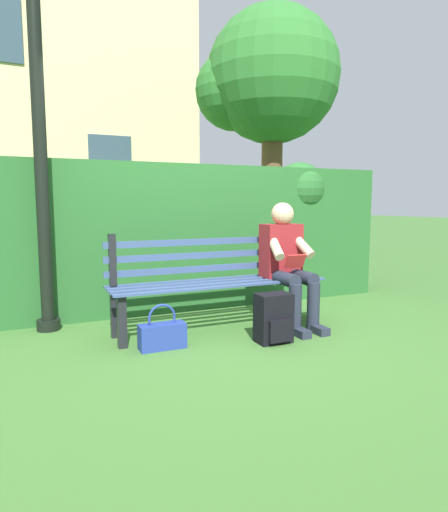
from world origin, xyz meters
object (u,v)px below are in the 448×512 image
(lamp_post, at_px, (37,91))
(tree, at_px, (266,82))
(person_seated, at_px, (287,260))
(park_bench, at_px, (217,279))
(backpack, at_px, (274,318))
(handbag, at_px, (162,335))

(lamp_post, bearing_deg, tree, -147.17)
(person_seated, bearing_deg, tree, -115.80)
(park_bench, distance_m, tree, 4.54)
(backpack, xyz_separation_m, handbag, (0.91, -0.23, -0.09))
(person_seated, relative_size, handbag, 3.14)
(handbag, height_order, lamp_post, lamp_post)
(person_seated, bearing_deg, handbag, 9.00)
(backpack, xyz_separation_m, lamp_post, (1.73, -1.18, 1.96))
(backpack, bearing_deg, handbag, -13.83)
(park_bench, distance_m, handbag, 0.83)
(tree, bearing_deg, person_seated, 64.20)
(backpack, bearing_deg, person_seated, -132.91)
(handbag, bearing_deg, lamp_post, -49.45)
(person_seated, bearing_deg, lamp_post, -19.30)
(park_bench, relative_size, tree, 0.47)
(tree, distance_m, handbag, 5.32)
(person_seated, relative_size, tree, 0.27)
(tree, bearing_deg, handbag, 49.56)
(backpack, distance_m, handbag, 0.95)
(park_bench, relative_size, backpack, 4.85)
(park_bench, distance_m, backpack, 0.71)
(handbag, bearing_deg, person_seated, -171.00)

